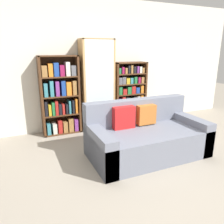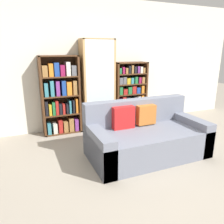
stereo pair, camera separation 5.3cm
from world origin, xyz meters
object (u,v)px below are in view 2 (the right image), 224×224
object	(u,v)px
display_cabinet	(98,86)
bookshelf_right	(130,94)
bookshelf_left	(61,97)
wine_bottle	(127,124)
couch	(145,137)

from	to	relation	value
display_cabinet	bookshelf_right	bearing A→B (deg)	1.21
bookshelf_left	wine_bottle	size ratio (longest dim) A/B	4.32
display_cabinet	wine_bottle	bearing A→B (deg)	-42.47
wine_bottle	couch	bearing A→B (deg)	-100.91
bookshelf_left	wine_bottle	bearing A→B (deg)	-20.15
couch	display_cabinet	distance (m)	1.67
wine_bottle	bookshelf_right	bearing A→B (deg)	58.69
bookshelf_right	wine_bottle	bearing A→B (deg)	-121.31
bookshelf_left	bookshelf_right	world-z (taller)	bookshelf_left
couch	bookshelf_right	world-z (taller)	bookshelf_right
couch	bookshelf_right	size ratio (longest dim) A/B	1.33
bookshelf_left	display_cabinet	distance (m)	0.80
couch	display_cabinet	bearing A→B (deg)	100.67
display_cabinet	bookshelf_right	distance (m)	0.82
couch	wine_bottle	bearing A→B (deg)	79.09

